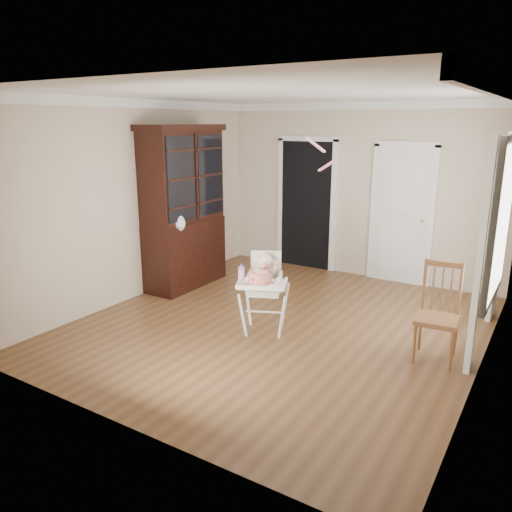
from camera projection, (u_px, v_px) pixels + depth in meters
The scene contains 16 objects.
floor at pixel (280, 325), 6.10m from camera, with size 5.00×5.00×0.00m, color #53361C.
ceiling at pixel (283, 93), 5.40m from camera, with size 5.00×5.00×0.00m, color white.
wall_back at pixel (359, 191), 7.80m from camera, with size 4.50×4.50×0.00m, color beige.
wall_left at pixel (139, 200), 6.90m from camera, with size 5.00×5.00×0.00m, color beige.
wall_right at pixel (494, 240), 4.60m from camera, with size 5.00×5.00×0.00m, color beige.
crown_molding at pixel (283, 99), 5.41m from camera, with size 4.50×5.00×0.12m, color white, non-canonical shape.
doorway at pixel (306, 202), 8.31m from camera, with size 1.06×0.05×2.22m.
closet_door at pixel (401, 216), 7.51m from camera, with size 0.96×0.09×2.13m.
window_right at pixel (496, 230), 5.31m from camera, with size 0.13×1.84×2.30m.
high_chair at pixel (264, 283), 5.76m from camera, with size 0.77×0.84×0.97m.
baby at pixel (265, 272), 5.75m from camera, with size 0.32×0.23×0.42m.
cake at pixel (259, 277), 5.53m from camera, with size 0.29×0.29×0.14m.
sippy_cup at pixel (241, 272), 5.66m from camera, with size 0.08×0.08×0.19m.
china_cabinet at pixel (183, 208), 7.31m from camera, with size 0.63×1.40×2.37m.
dining_chair at pixel (438, 316), 5.12m from camera, with size 0.45×0.45×1.02m.
streamer at pixel (315, 145), 5.55m from camera, with size 0.03×0.50×0.02m, color pink, non-canonical shape.
Camera 1 is at (2.74, -4.97, 2.40)m, focal length 35.00 mm.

